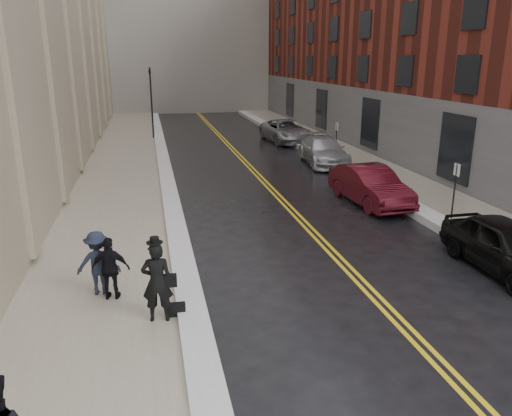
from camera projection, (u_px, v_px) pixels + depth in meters
name	position (u px, v px, depth m)	size (l,w,h in m)	color
ground	(321.00, 379.00, 9.56)	(160.00, 160.00, 0.00)	black
sidewalk_left	(118.00, 186.00, 23.59)	(4.00, 64.00, 0.15)	gray
sidewalk_right	(382.00, 172.00, 26.32)	(3.00, 64.00, 0.15)	gray
lane_stripe_a	(260.00, 180.00, 25.00)	(0.12, 64.00, 0.01)	gold
lane_stripe_b	(265.00, 180.00, 25.05)	(0.12, 64.00, 0.01)	gold
snow_ridge_left	(167.00, 182.00, 24.04)	(0.70, 60.80, 0.26)	silver
snow_ridge_right	(349.00, 173.00, 25.92)	(0.85, 60.80, 0.30)	silver
building_right	(466.00, 7.00, 31.98)	(14.00, 50.00, 18.00)	maroon
traffic_signal	(151.00, 98.00, 36.20)	(0.18, 0.15, 5.20)	black
parking_sign_near	(455.00, 187.00, 18.24)	(0.06, 0.35, 2.23)	black
parking_sign_far	(336.00, 137.00, 29.46)	(0.06, 0.35, 2.23)	black
car_black	(506.00, 246.00, 14.15)	(1.80, 4.46, 1.52)	black
car_maroon	(370.00, 185.00, 20.75)	(1.67, 4.79, 1.58)	#4D0D17
car_silver_near	(323.00, 151.00, 28.57)	(2.14, 5.27, 1.53)	#ADB1B5
car_silver_far	(286.00, 131.00, 35.94)	(2.63, 5.71, 1.59)	gray
pedestrian_main	(157.00, 282.00, 11.15)	(0.69, 0.45, 1.88)	black
pedestrian_b	(98.00, 263.00, 12.48)	(1.07, 0.61, 1.65)	#1B2131
pedestrian_c	(111.00, 269.00, 12.21)	(0.93, 0.39, 1.60)	black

